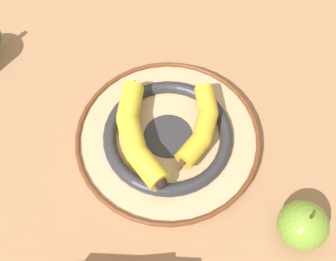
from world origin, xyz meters
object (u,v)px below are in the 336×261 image
(banana_b, at_px, (201,127))
(apple, at_px, (303,225))
(banana_a, at_px, (135,132))
(decorative_bowl, at_px, (168,137))

(banana_b, height_order, apple, apple)
(banana_a, xyz_separation_m, banana_b, (-0.05, 0.10, -0.00))
(decorative_bowl, distance_m, apple, 0.26)
(apple, bearing_deg, decorative_bowl, -107.94)
(banana_a, height_order, apple, apple)
(banana_a, relative_size, apple, 2.13)
(banana_a, xyz_separation_m, apple, (0.05, 0.29, -0.01))
(decorative_bowl, relative_size, banana_a, 1.73)
(decorative_bowl, xyz_separation_m, apple, (0.08, 0.25, 0.02))
(banana_a, bearing_deg, apple, 44.04)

